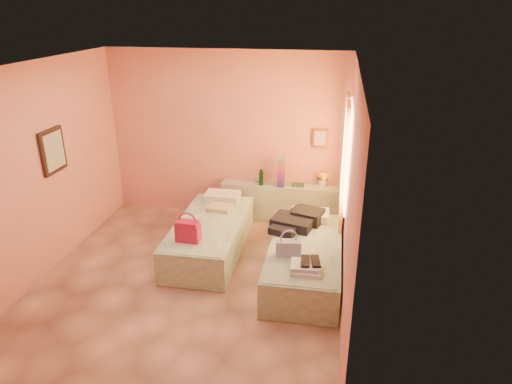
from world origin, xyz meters
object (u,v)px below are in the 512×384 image
at_px(green_book, 298,185).
at_px(blue_handbag, 288,248).
at_px(headboard_ledge, 282,203).
at_px(magenta_handbag, 188,231).
at_px(water_bottle, 261,178).
at_px(bed_left, 210,236).
at_px(bed_right, 305,261).
at_px(flower_vase, 322,178).
at_px(towel_stack, 306,268).

distance_m(green_book, blue_handbag, 2.01).
bearing_deg(headboard_ledge, magenta_handbag, -118.82).
height_order(magenta_handbag, blue_handbag, magenta_handbag).
bearing_deg(water_bottle, headboard_ledge, 11.23).
xyz_separation_m(bed_left, green_book, (1.18, 1.25, 0.42)).
relative_size(bed_right, green_book, 9.90).
xyz_separation_m(bed_right, green_book, (-0.27, 1.70, 0.42)).
xyz_separation_m(flower_vase, blue_handbag, (-0.32, -2.07, -0.19)).
distance_m(bed_right, flower_vase, 1.85).
height_order(flower_vase, magenta_handbag, flower_vase).
height_order(flower_vase, towel_stack, flower_vase).
xyz_separation_m(bed_left, magenta_handbag, (-0.11, -0.61, 0.40)).
bearing_deg(bed_right, blue_handbag, -121.99).
bearing_deg(bed_left, water_bottle, 64.14).
height_order(magenta_handbag, towel_stack, magenta_handbag).
distance_m(headboard_ledge, bed_left, 1.56).
xyz_separation_m(bed_left, towel_stack, (1.50, -1.10, 0.30)).
relative_size(bed_right, magenta_handbag, 6.31).
xyz_separation_m(bed_right, blue_handbag, (-0.19, -0.31, 0.35)).
height_order(headboard_ledge, magenta_handbag, magenta_handbag).
relative_size(bed_left, bed_right, 1.00).
distance_m(flower_vase, towel_stack, 2.43).
distance_m(bed_left, magenta_handbag, 0.74).
height_order(bed_right, magenta_handbag, magenta_handbag).
bearing_deg(bed_right, headboard_ledge, 106.80).
distance_m(magenta_handbag, blue_handbag, 1.37).
relative_size(magenta_handbag, towel_stack, 0.91).
height_order(green_book, blue_handbag, blue_handbag).
xyz_separation_m(bed_right, flower_vase, (0.13, 1.76, 0.55)).
bearing_deg(towel_stack, flower_vase, 88.47).
bearing_deg(green_book, flower_vase, 8.61).
xyz_separation_m(water_bottle, towel_stack, (0.94, -2.29, -0.23)).
distance_m(headboard_ledge, flower_vase, 0.81).
relative_size(water_bottle, magenta_handbag, 0.83).
bearing_deg(headboard_ledge, green_book, -0.56).
relative_size(blue_handbag, towel_stack, 0.90).
relative_size(headboard_ledge, water_bottle, 7.80).
relative_size(water_bottle, flower_vase, 0.90).
height_order(headboard_ledge, green_book, green_book).
xyz_separation_m(headboard_ledge, magenta_handbag, (-1.03, -1.87, 0.32)).
distance_m(bed_left, towel_stack, 1.89).
bearing_deg(headboard_ledge, blue_handbag, -80.62).
relative_size(flower_vase, towel_stack, 0.84).
distance_m(bed_right, water_bottle, 1.93).
bearing_deg(water_bottle, bed_right, -61.71).
xyz_separation_m(water_bottle, flower_vase, (1.00, 0.13, 0.01)).
bearing_deg(towel_stack, magenta_handbag, 163.17).
xyz_separation_m(green_book, magenta_handbag, (-1.29, -1.87, -0.02)).
distance_m(blue_handbag, towel_stack, 0.43).
bearing_deg(blue_handbag, towel_stack, -63.13).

